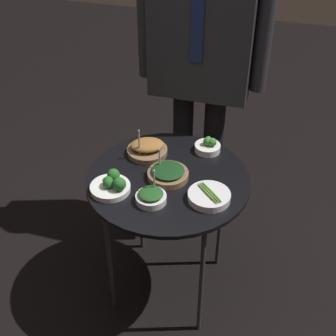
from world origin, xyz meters
TOP-DOWN VIEW (x-y plane):
  - ground_plane at (0.00, 0.00)m, footprint 8.00×8.00m
  - serving_cart at (0.00, 0.00)m, footprint 0.69×0.69m
  - bowl_asparagus_mid_left at (0.19, -0.09)m, footprint 0.17×0.17m
  - bowl_spinach_center at (-0.00, -0.00)m, footprint 0.17×0.17m
  - bowl_broccoli_front_right at (0.12, 0.24)m, footprint 0.12×0.12m
  - bowl_roast_far_rim at (-0.14, 0.14)m, footprint 0.18×0.18m
  - bowl_spinach_near_rim at (-0.02, -0.16)m, footprint 0.12×0.12m
  - bowl_broccoli_front_center at (-0.19, -0.14)m, footprint 0.16×0.16m
  - waiter_figure at (0.01, 0.52)m, footprint 0.61×0.23m

SIDE VIEW (x-z plane):
  - ground_plane at x=0.00m, z-range 0.00..0.00m
  - serving_cart at x=0.00m, z-range 0.29..0.97m
  - bowl_asparagus_mid_left at x=0.19m, z-range 0.67..0.71m
  - bowl_spinach_center at x=0.00m, z-range 0.64..0.76m
  - bowl_spinach_near_rim at x=-0.02m, z-range 0.64..0.76m
  - bowl_broccoli_front_right at x=0.12m, z-range 0.67..0.74m
  - bowl_broccoli_front_center at x=-0.19m, z-range 0.67..0.74m
  - bowl_roast_far_rim at x=-0.14m, z-range 0.63..0.78m
  - waiter_figure at x=0.01m, z-range 0.22..1.88m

